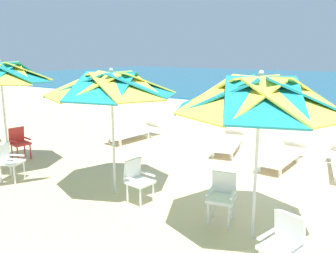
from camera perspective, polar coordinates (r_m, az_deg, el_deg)
name	(u,v)px	position (r m, az deg, el deg)	size (l,w,h in m)	color
ground_plane	(270,177)	(8.61, 16.27, -7.91)	(80.00, 80.00, 0.00)	beige
surf_foam	(333,113)	(18.45, 25.39, 1.99)	(80.00, 0.70, 0.01)	white
beach_umbrella_0	(260,96)	(5.23, 14.77, 4.89)	(2.57, 2.57, 2.63)	silver
plastic_chair_0	(283,242)	(4.92, 18.27, -17.49)	(0.55, 0.57, 0.87)	white
plastic_chair_1	(222,194)	(6.14, 8.83, -10.87)	(0.52, 0.54, 0.87)	white
beach_umbrella_1	(112,85)	(6.93, -9.20, 6.70)	(2.58, 2.58, 2.57)	silver
plastic_chair_2	(138,178)	(6.80, -4.99, -8.43)	(0.52, 0.50, 0.87)	white
beach_umbrella_2	(0,74)	(9.07, -25.69, 7.75)	(2.33, 2.33, 2.72)	silver
plastic_chair_3	(19,141)	(10.32, -23.12, -2.22)	(0.54, 0.51, 0.87)	red
plastic_chair_5	(9,160)	(8.68, -24.56, -4.94)	(0.59, 0.56, 0.87)	white
sun_lounger_1	(283,155)	(9.47, 18.20, -4.42)	(0.81, 2.19, 0.62)	white
sun_lounger_2	(229,142)	(10.45, 9.87, -2.45)	(1.04, 2.23, 0.62)	white
sun_lounger_3	(134,132)	(11.64, -5.64, -0.83)	(0.88, 2.21, 0.62)	white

